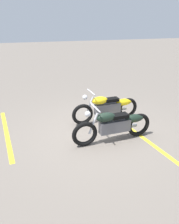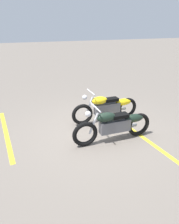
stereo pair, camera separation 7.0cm
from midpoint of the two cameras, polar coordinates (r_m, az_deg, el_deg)
name	(u,v)px [view 2 (the right image)]	position (r m, az deg, el deg)	size (l,w,h in m)	color
ground_plane	(97,131)	(6.25, 1.66, -5.22)	(60.00, 60.00, 0.00)	slate
motorcycle_bright_foreground	(107,107)	(6.77, 4.48, 1.34)	(2.23, 0.62, 1.04)	black
motorcycle_dark_foreground	(115,124)	(5.65, 6.50, -3.32)	(2.23, 0.62, 1.04)	black
parking_stripe_near	(147,140)	(6.00, 14.79, -7.31)	(3.20, 0.12, 0.01)	yellow
parking_stripe_mid	(6,133)	(6.61, -21.62, -5.29)	(3.20, 0.12, 0.01)	yellow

